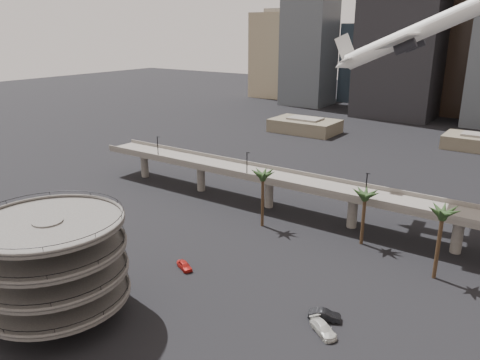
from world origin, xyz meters
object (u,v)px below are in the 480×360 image
Objects in this scene: airborne_jet at (409,37)px; car_b at (324,315)px; parking_ramp at (53,260)px; car_c at (323,329)px; car_a at (184,265)px; overpass at (309,187)px.

airborne_jet is 6.70× the size of car_b.
car_c is at bearing 29.00° from parking_ramp.
car_b is (28.40, 0.30, 0.10)m from car_a.
airborne_jet reaches higher than car_b.
overpass is at bearing 64.60° from car_c.
car_a is 0.79× the size of car_c.
car_a is at bearing -101.10° from overpass.
car_b is (21.27, -36.09, -6.51)m from overpass.
car_a is at bearing 75.46° from parking_ramp.
overpass is 3.86× the size of airborne_jet.
car_c is at bearing -178.92° from car_b.
overpass is 24.04× the size of car_c.
airborne_jet reaches higher than car_a.
car_a is 29.85m from car_c.
parking_ramp reaches higher than overpass.
parking_ramp is 5.23× the size of car_a.
overpass is 37.67m from car_a.
car_b is at bearing 56.97° from car_c.
car_a is at bearing 69.43° from car_b.
airborne_jet is (15.88, 12.14, 33.92)m from overpass.
car_a is at bearing -121.12° from airborne_jet.
car_a is (5.86, 22.61, -9.11)m from parking_ramp.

